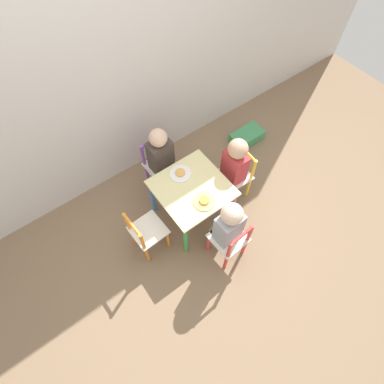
% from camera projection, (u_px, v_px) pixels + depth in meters
% --- Properties ---
extents(ground_plane, '(6.00, 6.00, 0.00)m').
position_uv_depth(ground_plane, '(192.00, 214.00, 2.79)').
color(ground_plane, '#7F664C').
extents(house_wall, '(6.00, 0.06, 2.60)m').
position_uv_depth(house_wall, '(118.00, 38.00, 2.02)').
color(house_wall, silver).
rests_on(house_wall, ground_plane).
extents(kids_table, '(0.56, 0.56, 0.48)m').
position_uv_depth(kids_table, '(192.00, 192.00, 2.44)').
color(kids_table, beige).
rests_on(kids_table, ground_plane).
extents(chair_red, '(0.27, 0.27, 0.53)m').
position_uv_depth(chair_red, '(230.00, 241.00, 2.37)').
color(chair_red, silver).
rests_on(chair_red, ground_plane).
extents(chair_purple, '(0.27, 0.27, 0.53)m').
position_uv_depth(chair_purple, '(160.00, 165.00, 2.75)').
color(chair_purple, silver).
rests_on(chair_purple, ground_plane).
extents(chair_yellow, '(0.27, 0.27, 0.53)m').
position_uv_depth(chair_yellow, '(236.00, 175.00, 2.69)').
color(chair_yellow, silver).
rests_on(chair_yellow, ground_plane).
extents(chair_orange, '(0.27, 0.27, 0.53)m').
position_uv_depth(chair_orange, '(146.00, 233.00, 2.40)').
color(chair_orange, silver).
rests_on(chair_orange, ground_plane).
extents(child_front, '(0.21, 0.22, 0.75)m').
position_uv_depth(child_front, '(227.00, 225.00, 2.23)').
color(child_front, '#7A6B5B').
rests_on(child_front, ground_plane).
extents(child_back, '(0.21, 0.21, 0.76)m').
position_uv_depth(child_back, '(162.00, 157.00, 2.57)').
color(child_back, '#38383D').
rests_on(child_back, ground_plane).
extents(child_right, '(0.22, 0.21, 0.75)m').
position_uv_depth(child_right, '(233.00, 166.00, 2.51)').
color(child_right, '#4C608E').
rests_on(child_right, ground_plane).
extents(plate_front, '(0.18, 0.18, 0.03)m').
position_uv_depth(plate_front, '(204.00, 201.00, 2.30)').
color(plate_front, '#EADB66').
rests_on(plate_front, kids_table).
extents(plate_back, '(0.18, 0.18, 0.03)m').
position_uv_depth(plate_back, '(180.00, 173.00, 2.44)').
color(plate_back, white).
rests_on(plate_back, kids_table).
extents(storage_bin, '(0.35, 0.20, 0.12)m').
position_uv_depth(storage_bin, '(247.00, 137.00, 3.20)').
color(storage_bin, '#3D8E56').
rests_on(storage_bin, ground_plane).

